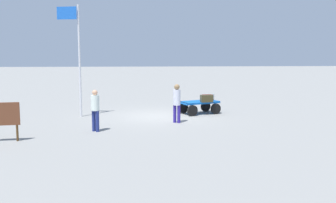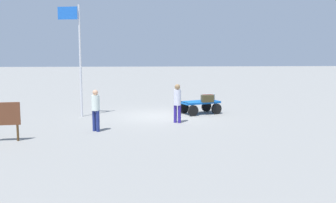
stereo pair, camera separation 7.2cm
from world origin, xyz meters
name	(u,v)px [view 1 (the left image)]	position (x,y,z in m)	size (l,w,h in m)	color
ground_plane	(159,116)	(0.00, 0.00, 0.00)	(120.00, 120.00, 0.00)	gray
luggage_cart	(199,105)	(-2.04, -0.57, 0.45)	(2.16, 1.72, 0.64)	#0F55B0
suitcase_grey	(207,98)	(-2.37, -0.23, 0.82)	(0.63, 0.41, 0.35)	#39331D
suitcase_navy	(207,98)	(-2.50, -0.76, 0.80)	(0.56, 0.44, 0.31)	maroon
suitcase_dark	(209,97)	(-2.66, -1.10, 0.79)	(0.55, 0.44, 0.31)	gray
worker_lead	(177,101)	(-0.70, 1.81, 0.99)	(0.44, 0.44, 1.72)	navy
worker_trailing	(95,108)	(2.67, 3.46, 0.95)	(0.45, 0.45, 1.65)	navy
flagpole	(77,50)	(3.91, -0.15, 3.21)	(1.06, 0.26, 5.32)	silver
signboard	(3,116)	(5.68, 4.97, 0.90)	(1.13, 0.18, 1.38)	#4C3319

